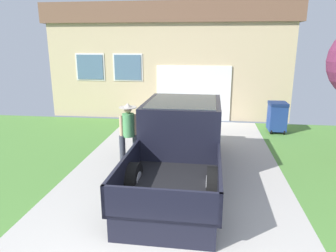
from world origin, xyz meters
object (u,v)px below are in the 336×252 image
(person_with_hat, at_px, (129,132))
(wheeled_trash_bin, at_px, (277,116))
(pickup_truck, at_px, (182,139))
(handbag, at_px, (135,168))
(house_with_garage, at_px, (175,58))

(person_with_hat, relative_size, wheeled_trash_bin, 1.55)
(person_with_hat, bearing_deg, pickup_truck, -16.50)
(pickup_truck, bearing_deg, handbag, -154.50)
(person_with_hat, height_order, house_with_garage, house_with_garage)
(pickup_truck, xyz_separation_m, person_with_hat, (-1.31, -0.18, 0.17))
(house_with_garage, xyz_separation_m, wheeled_trash_bin, (4.15, -4.51, -1.76))
(house_with_garage, bearing_deg, pickup_truck, -82.48)
(handbag, bearing_deg, pickup_truck, 24.78)
(handbag, xyz_separation_m, house_with_garage, (0.00, 8.70, 2.21))
(handbag, bearing_deg, wheeled_trash_bin, 45.20)
(wheeled_trash_bin, bearing_deg, pickup_truck, -129.81)
(pickup_truck, distance_m, handbag, 1.35)
(person_with_hat, bearing_deg, wheeled_trash_bin, 17.21)
(pickup_truck, relative_size, handbag, 11.57)
(house_with_garage, distance_m, wheeled_trash_bin, 6.38)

